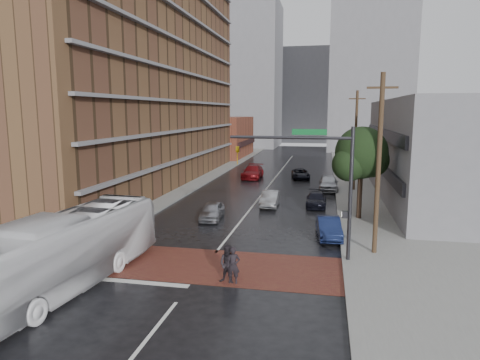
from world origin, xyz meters
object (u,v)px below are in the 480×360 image
Objects in this scene: car_parked_mid at (316,199)px; car_parked_far at (328,183)px; car_travel_c at (253,172)px; car_travel_b at (270,199)px; pedestrian_b at (228,264)px; suv_travel at (301,174)px; transit_bus at (63,252)px; car_travel_a at (212,211)px; car_parked_near at (329,228)px; pedestrian_a at (233,265)px.

car_parked_far reaches higher than car_parked_mid.
car_travel_b is at bearing -74.49° from car_travel_c.
pedestrian_b is 32.49m from suv_travel.
car_parked_far is (8.93, -6.53, 0.04)m from car_travel_c.
transit_bus is at bearing -113.98° from car_parked_far.
pedestrian_b is at bearing -75.17° from car_travel_a.
car_travel_a is 9.63m from car_parked_mid.
car_parked_far is at bearing 84.30° from car_parked_near.
car_travel_a is 20.25m from car_travel_c.
car_travel_a is 0.95× the size of car_parked_near.
transit_bus is 22.34m from car_parked_mid.
pedestrian_b is at bearing -102.07° from car_parked_mid.
car_travel_b is 0.93× the size of suv_travel.
pedestrian_b reaches higher than car_travel_a.
pedestrian_a is at bearing 20.15° from transit_bus.
car_parked_mid is (3.60, 17.50, -0.32)m from pedestrian_b.
suv_travel is 15.12m from car_parked_mid.
car_travel_c is at bearing 179.19° from suv_travel.
transit_bus reaches higher than car_travel_a.
car_travel_a is at bearing -88.51° from car_travel_c.
car_travel_b is (6.94, 18.75, -1.06)m from transit_bus.
car_travel_b is (-0.24, 16.71, -0.26)m from pedestrian_b.
transit_bus is 29.64m from car_parked_far.
car_travel_a is at bearing -125.55° from car_travel_b.
car_travel_a is at bearing 154.44° from car_parked_near.
pedestrian_a is 32.00m from car_travel_c.
transit_bus is 33.85m from car_travel_c.
car_parked_mid is (10.77, 19.54, -1.12)m from transit_bus.
car_travel_c is 16.23m from car_parked_mid.
car_parked_near reaches higher than car_parked_mid.
car_travel_b reaches higher than suv_travel.
car_parked_far is at bearing 54.22° from car_travel_a.
transit_bus is 35.56m from suv_travel.
car_parked_near is at bearing 58.33° from pedestrian_a.
car_travel_c is at bearing 104.32° from car_travel_b.
car_travel_c is at bearing 87.25° from car_travel_a.
pedestrian_b is (-0.24, 0.00, 0.04)m from pedestrian_a.
car_parked_far reaches higher than car_travel_b.
car_travel_a is at bearing -122.35° from car_parked_far.
pedestrian_b is at bearing -90.09° from car_travel_b.
car_parked_near is at bearing -68.75° from car_travel_c.
car_parked_near is (8.51, -3.07, 0.01)m from car_travel_a.
car_travel_c reaches higher than car_travel_b.
car_travel_b is at bearing 114.50° from car_parked_near.
suv_travel is 1.05× the size of car_parked_mid.
car_travel_b is 9.73m from car_parked_far.
car_travel_a is (-3.89, 11.43, -0.27)m from pedestrian_b.
car_parked_mid is (3.83, 0.79, -0.06)m from car_travel_b.
car_travel_c is 1.24× the size of suv_travel.
pedestrian_b is 12.08m from car_travel_a.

